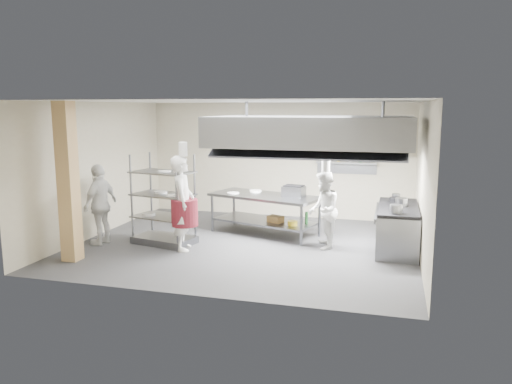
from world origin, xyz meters
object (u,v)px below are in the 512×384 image
(island, at_px, (265,214))
(cooking_range, at_px, (397,229))
(pass_rack, at_px, (163,199))
(stockpot, at_px, (401,202))
(chef_head, at_px, (183,203))
(chef_plating, at_px, (101,204))
(chef_line, at_px, (323,210))
(griddle, at_px, (294,191))

(island, distance_m, cooking_range, 2.98)
(pass_rack, distance_m, stockpot, 4.94)
(chef_head, distance_m, stockpot, 4.44)
(chef_plating, bearing_deg, island, 123.63)
(island, relative_size, chef_line, 1.57)
(pass_rack, height_order, chef_plating, pass_rack)
(pass_rack, bearing_deg, stockpot, 22.40)
(pass_rack, distance_m, cooking_range, 4.91)
(island, distance_m, chef_head, 2.18)
(pass_rack, xyz_separation_m, chef_line, (3.33, 0.53, -0.15))
(chef_plating, height_order, stockpot, chef_plating)
(chef_head, bearing_deg, cooking_range, -93.05)
(chef_head, height_order, stockpot, chef_head)
(cooking_range, height_order, chef_head, chef_head)
(island, bearing_deg, stockpot, 8.35)
(island, distance_m, stockpot, 3.07)
(chef_line, bearing_deg, griddle, -144.55)
(island, height_order, chef_plating, chef_plating)
(chef_line, distance_m, chef_plating, 4.69)
(chef_head, bearing_deg, chef_line, -91.11)
(island, xyz_separation_m, chef_head, (-1.28, -1.69, 0.51))
(island, height_order, griddle, griddle)
(chef_head, distance_m, chef_line, 2.88)
(chef_plating, bearing_deg, griddle, 118.99)
(cooking_range, bearing_deg, chef_head, -164.26)
(island, distance_m, griddle, 0.88)
(griddle, bearing_deg, chef_head, -129.46)
(stockpot, bearing_deg, chef_line, -167.26)
(cooking_range, height_order, griddle, griddle)
(chef_line, bearing_deg, pass_rack, -89.65)
(island, height_order, pass_rack, pass_rack)
(island, xyz_separation_m, chef_plating, (-3.15, -1.73, 0.40))
(pass_rack, bearing_deg, cooking_range, 22.15)
(pass_rack, height_order, chef_line, pass_rack)
(chef_plating, relative_size, griddle, 3.68)
(chef_head, bearing_deg, stockpot, -92.85)
(chef_head, xyz_separation_m, stockpot, (4.27, 1.22, 0.02))
(island, distance_m, pass_rack, 2.36)
(island, bearing_deg, pass_rack, -126.95)
(stockpot, bearing_deg, island, 171.07)
(pass_rack, relative_size, chef_head, 0.99)
(griddle, height_order, stockpot, griddle)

